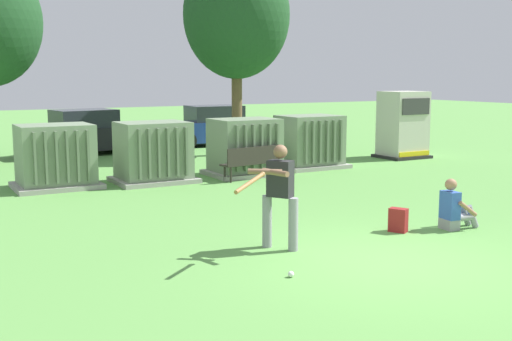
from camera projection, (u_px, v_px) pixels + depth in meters
The scene contains 14 objects.
ground_plane at pixel (392, 261), 9.92m from camera, with size 96.00×96.00×0.00m, color #5B9947.
transformer_west at pixel (56, 157), 16.27m from camera, with size 2.10×1.70×1.62m.
transformer_mid_west at pixel (153, 153), 17.15m from camera, with size 2.10×1.70×1.62m.
transformer_mid_east at pixel (245, 148), 18.40m from camera, with size 2.10×1.70×1.62m.
transformer_east at pixel (310, 142), 19.88m from camera, with size 2.10×1.70×1.62m.
generator_enclosure at pixel (403, 125), 22.17m from camera, with size 1.60×1.40×2.30m.
park_bench at pixel (252, 160), 17.60m from camera, with size 1.84×0.68×0.92m.
batter at pixel (279, 192), 10.44m from camera, with size 1.47×1.11×1.74m.
sports_ball at pixel (291, 274), 9.13m from camera, with size 0.09×0.09×0.09m, color white.
seated_spectator at pixel (454, 209), 11.97m from camera, with size 0.75×0.58×0.96m.
backpack at pixel (398, 220), 11.77m from camera, with size 0.36×0.38×0.44m.
tree_center_left at pixel (237, 16), 22.45m from camera, with size 3.75×3.75×7.16m.
parked_car_leftmost at pixel (82, 134), 23.12m from camera, with size 4.39×2.34×1.62m.
parked_car_left_of_center at pixel (212, 127), 26.20m from camera, with size 4.29×2.10×1.62m.
Camera 1 is at (-6.53, -7.35, 2.86)m, focal length 44.96 mm.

